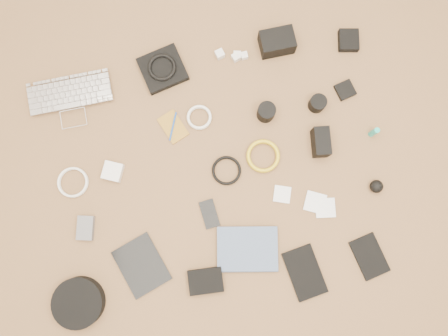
{
  "coord_description": "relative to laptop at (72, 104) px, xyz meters",
  "views": [
    {
      "loc": [
        -0.0,
        -0.23,
        1.79
      ],
      "look_at": [
        0.03,
        -0.0,
        0.02
      ],
      "focal_mm": 35.0,
      "sensor_mm": 36.0,
      "label": 1
    }
  ],
  "objects": [
    {
      "name": "charger_b",
      "position": [
        0.71,
        0.1,
        0.0
      ],
      "size": [
        0.04,
        0.04,
        0.03
      ],
      "primitive_type": "cube",
      "rotation": [
        0.0,
        0.0,
        0.43
      ],
      "color": "silver",
      "rests_on": "ground"
    },
    {
      "name": "cable_white_a",
      "position": [
        0.52,
        -0.13,
        -0.01
      ],
      "size": [
        0.13,
        0.13,
        0.01
      ],
      "primitive_type": "torus",
      "rotation": [
        0.0,
        0.0,
        0.24
      ],
      "color": "white",
      "rests_on": "ground"
    },
    {
      "name": "laptop",
      "position": [
        0.0,
        0.0,
        0.0
      ],
      "size": [
        0.36,
        0.26,
        0.03
      ],
      "primitive_type": "imported",
      "rotation": [
        0.0,
        0.0,
        0.05
      ],
      "color": "silver",
      "rests_on": "ground"
    },
    {
      "name": "headphone_case",
      "position": [
        -0.05,
        -0.8,
        0.01
      ],
      "size": [
        0.21,
        0.21,
        0.05
      ],
      "primitive_type": "cylinder",
      "rotation": [
        0.0,
        0.0,
        0.08
      ],
      "color": "black",
      "rests_on": "ground"
    },
    {
      "name": "notebook_black_b",
      "position": [
        1.11,
        -0.8,
        -0.01
      ],
      "size": [
        0.15,
        0.19,
        0.01
      ],
      "primitive_type": "cube",
      "rotation": [
        0.0,
        0.0,
        0.25
      ],
      "color": "black",
      "rests_on": "ground"
    },
    {
      "name": "cable_white_b",
      "position": [
        -0.03,
        -0.33,
        -0.01
      ],
      "size": [
        0.17,
        0.17,
        0.01
      ],
      "primitive_type": "torus",
      "rotation": [
        0.0,
        0.0,
        0.43
      ],
      "color": "white",
      "rests_on": "ground"
    },
    {
      "name": "flash",
      "position": [
        0.99,
        -0.32,
        0.03
      ],
      "size": [
        0.07,
        0.12,
        0.09
      ],
      "primitive_type": "cube",
      "rotation": [
        0.0,
        0.0,
        -0.08
      ],
      "color": "black",
      "rests_on": "ground"
    },
    {
      "name": "headphones",
      "position": [
        0.4,
        0.09,
        0.02
      ],
      "size": [
        0.13,
        0.13,
        0.02
      ],
      "primitive_type": "torus",
      "rotation": [
        0.0,
        0.0,
        0.07
      ],
      "color": "black",
      "rests_on": "headphone_pouch"
    },
    {
      "name": "lens_a",
      "position": [
        0.79,
        -0.16,
        0.03
      ],
      "size": [
        0.08,
        0.08,
        0.08
      ],
      "primitive_type": "cylinder",
      "rotation": [
        0.0,
        0.0,
        -0.15
      ],
      "color": "black",
      "rests_on": "ground"
    },
    {
      "name": "power_brick",
      "position": [
        0.14,
        -0.31,
        0.0
      ],
      "size": [
        0.1,
        0.1,
        0.03
      ],
      "primitive_type": "cube",
      "rotation": [
        0.0,
        0.0,
        -0.39
      ],
      "color": "silver",
      "rests_on": "ground"
    },
    {
      "name": "room_shell",
      "position": [
        0.56,
        -0.36,
        1.24
      ],
      "size": [
        4.04,
        4.04,
        2.58
      ],
      "color": "brown",
      "rests_on": "ground"
    },
    {
      "name": "cable_yellow",
      "position": [
        0.75,
        -0.34,
        -0.01
      ],
      "size": [
        0.18,
        0.18,
        0.02
      ],
      "primitive_type": "torus",
      "rotation": [
        0.0,
        0.0,
        0.35
      ],
      "color": "gold",
      "rests_on": "ground"
    },
    {
      "name": "battery_charger",
      "position": [
        0.0,
        -0.52,
        -0.0
      ],
      "size": [
        0.08,
        0.11,
        0.03
      ],
      "primitive_type": "cube",
      "rotation": [
        0.0,
        0.0,
        -0.19
      ],
      "color": "#5A5A5F",
      "rests_on": "ground"
    },
    {
      "name": "notebook_black_a",
      "position": [
        0.84,
        -0.82,
        -0.01
      ],
      "size": [
        0.16,
        0.22,
        0.01
      ],
      "primitive_type": "cube",
      "rotation": [
        0.0,
        0.0,
        0.2
      ],
      "color": "black",
      "rests_on": "ground"
    },
    {
      "name": "card_reader",
      "position": [
        1.14,
        -0.11,
        -0.0
      ],
      "size": [
        0.09,
        0.09,
        0.02
      ],
      "primitive_type": "cube",
      "rotation": [
        0.0,
        0.0,
        0.28
      ],
      "color": "black",
      "rests_on": "ground"
    },
    {
      "name": "dslr_camera",
      "position": [
        0.89,
        0.13,
        0.03
      ],
      "size": [
        0.15,
        0.11,
        0.08
      ],
      "primitive_type": "cube",
      "rotation": [
        0.0,
        0.0,
        0.06
      ],
      "color": "black",
      "rests_on": "ground"
    },
    {
      "name": "charger_c",
      "position": [
        0.75,
        0.1,
        -0.0
      ],
      "size": [
        0.03,
        0.03,
        0.03
      ],
      "primitive_type": "cube",
      "rotation": [
        0.0,
        0.0,
        0.08
      ],
      "color": "silver",
      "rests_on": "ground"
    },
    {
      "name": "filter_case_left",
      "position": [
        0.81,
        -0.5,
        -0.01
      ],
      "size": [
        0.08,
        0.08,
        0.01
      ],
      "primitive_type": "cube",
      "rotation": [
        0.0,
        0.0,
        -0.29
      ],
      "color": "silver",
      "rests_on": "ground"
    },
    {
      "name": "paperback",
      "position": [
        0.62,
        -0.79,
        -0.0
      ],
      "size": [
        0.26,
        0.21,
        0.02
      ],
      "primitive_type": "imported",
      "rotation": [
        0.0,
        0.0,
        1.43
      ],
      "color": "#485A7B",
      "rests_on": "ground"
    },
    {
      "name": "tablet",
      "position": [
        0.2,
        -0.7,
        -0.01
      ],
      "size": [
        0.23,
        0.26,
        0.01
      ],
      "primitive_type": "cube",
      "rotation": [
        0.0,
        0.0,
        0.38
      ],
      "color": "black",
      "rests_on": "ground"
    },
    {
      "name": "charger_a",
      "position": [
        0.64,
        0.12,
        0.0
      ],
      "size": [
        0.04,
        0.04,
        0.03
      ],
      "primitive_type": "cube",
      "rotation": [
        0.0,
        0.0,
        0.31
      ],
      "color": "silver",
      "rests_on": "ground"
    },
    {
      "name": "drive_case",
      "position": [
        0.45,
        -0.8,
        0.0
      ],
      "size": [
        0.14,
        0.1,
        0.03
      ],
      "primitive_type": "cube",
      "rotation": [
        0.0,
        0.0,
        -0.02
      ],
      "color": "black",
      "rests_on": "ground"
    },
    {
      "name": "cable_black",
      "position": [
        0.6,
        -0.37,
        -0.01
      ],
      "size": [
        0.12,
        0.12,
        0.01
      ],
      "primitive_type": "torus",
      "rotation": [
        0.0,
        0.0,
        0.01
      ],
      "color": "black",
      "rests_on": "ground"
    },
    {
      "name": "phone",
      "position": [
        0.5,
        -0.54,
        -0.01
      ],
      "size": [
        0.08,
        0.12,
        0.01
      ],
      "primitive_type": "cube",
      "rotation": [
        0.0,
        0.0,
        0.14
      ],
      "color": "black",
      "rests_on": "ground"
    },
    {
      "name": "headphone_pouch",
      "position": [
        0.4,
        0.09,
        0.0
      ],
      "size": [
        0.21,
        0.21,
        0.03
      ],
      "primitive_type": "cube",
      "rotation": [
        0.0,
        0.0,
        0.27
      ],
      "color": "black",
      "rests_on": "ground"
    },
    {
      "name": "pen_blue",
      "position": [
        0.4,
        -0.16,
        -0.0
      ],
      "size": [
        0.05,
        0.12,
        0.01
      ],
      "primitive_type": "cylinder",
      "rotation": [
        1.57,
        0.0,
        -0.35
      ],
      "color": "#13409E",
      "rests_on": "notebook_olive"
    },
    {
      "name": "air_blower",
      "position": [
        1.19,
        -0.53,
        0.01
      ],
      "size": [
        0.06,
        0.06,
        0.05
      ],
      "primitive_type": "sphere",
      "rotation": [
        0.0,
        0.0,
        -0.1
      ],
      "color": "black",
      "rests_on": "ground"
    },
    {
      "name": "lens_cleaner",
      "position": [
        1.22,
        -0.31,
        0.03
      ],
      "size": [
        0.03,
        0.03,
        0.08
      ],
      "primitive_type": "cylinder",
      "rotation": [
        0.0,
        0.0,
        0.15
      ],
      "color": "#1BB0A1",
      "rests_on": "ground"
    },
    {
      "name": "lens_pouch",
      "position": [
        1.19,
        0.1,
        0.0
      ],
      "size": [
        0.1,
        0.1,
        0.03
      ],
      "primitive_type": "cube",
      "rotation": [
        0.0,
        0.0,
        -0.15
      ],
      "color": "black",
      "rests_on": "ground"
    },
    {
      "name": "filter_case_mid",
      "position": [
        0.93,
        -0.55,
        -0.01
      ],
      "size": [
        0.11,
        0.11,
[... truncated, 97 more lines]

